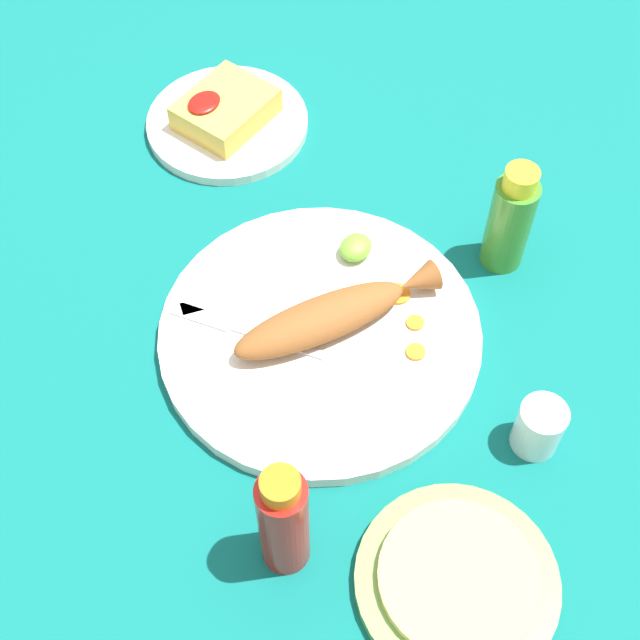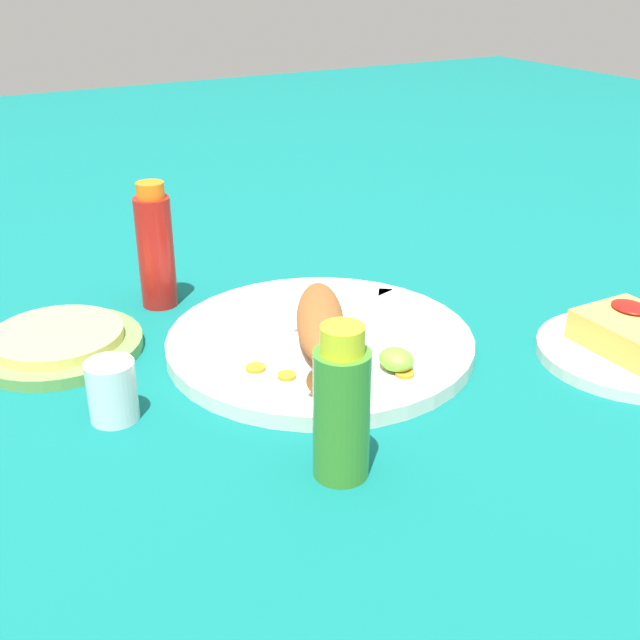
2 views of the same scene
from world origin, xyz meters
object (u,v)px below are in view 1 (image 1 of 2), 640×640
(fried_fish, at_px, (332,315))
(fork_near, at_px, (236,328))
(salt_cup, at_px, (538,429))
(hot_sauce_bottle_green, at_px, (510,220))
(side_plate_fries, at_px, (228,123))
(tortilla_plate, at_px, (457,582))
(main_plate, at_px, (320,334))
(hot_sauce_bottle_red, at_px, (284,521))
(fork_far, at_px, (249,292))

(fried_fish, distance_m, fork_near, 0.11)
(salt_cup, bearing_deg, hot_sauce_bottle_green, -141.62)
(fork_near, height_order, salt_cup, salt_cup)
(hot_sauce_bottle_green, relative_size, side_plate_fries, 0.69)
(tortilla_plate, bearing_deg, fried_fish, -120.89)
(main_plate, distance_m, side_plate_fries, 0.36)
(fried_fish, bearing_deg, hot_sauce_bottle_green, -177.08)
(fried_fish, xyz_separation_m, hot_sauce_bottle_red, (0.23, 0.12, 0.04))
(fork_near, bearing_deg, salt_cup, 178.63)
(main_plate, bearing_deg, side_plate_fries, -123.13)
(fork_far, bearing_deg, main_plate, 129.91)
(main_plate, relative_size, hot_sauce_bottle_green, 2.44)
(tortilla_plate, bearing_deg, hot_sauce_bottle_green, -155.61)
(main_plate, height_order, hot_sauce_bottle_red, hot_sauce_bottle_red)
(fork_near, distance_m, fork_far, 0.05)
(side_plate_fries, bearing_deg, salt_cup, 73.44)
(main_plate, xyz_separation_m, hot_sauce_bottle_green, (-0.22, 0.10, 0.06))
(hot_sauce_bottle_red, xyz_separation_m, tortilla_plate, (-0.07, 0.15, -0.07))
(side_plate_fries, bearing_deg, hot_sauce_bottle_green, 93.66)
(fork_far, height_order, tortilla_plate, fork_far)
(fork_near, relative_size, side_plate_fries, 0.84)
(fork_near, height_order, side_plate_fries, fork_near)
(main_plate, height_order, salt_cup, salt_cup)
(main_plate, bearing_deg, fork_far, -85.05)
(fork_far, distance_m, side_plate_fries, 0.29)
(fork_far, distance_m, hot_sauce_bottle_green, 0.31)
(main_plate, bearing_deg, hot_sauce_bottle_green, 155.08)
(hot_sauce_bottle_red, bearing_deg, fried_fish, -153.40)
(hot_sauce_bottle_red, bearing_deg, fork_far, -133.96)
(hot_sauce_bottle_green, bearing_deg, fork_near, -32.90)
(fried_fish, height_order, side_plate_fries, fried_fish)
(fried_fish, bearing_deg, side_plate_fries, -93.22)
(fried_fish, distance_m, salt_cup, 0.25)
(hot_sauce_bottle_red, bearing_deg, hot_sauce_bottle_green, -177.67)
(main_plate, xyz_separation_m, fried_fish, (-0.01, 0.01, 0.03))
(fried_fish, relative_size, hot_sauce_bottle_red, 1.44)
(fried_fish, height_order, hot_sauce_bottle_red, hot_sauce_bottle_red)
(hot_sauce_bottle_red, relative_size, side_plate_fries, 0.77)
(fried_fish, xyz_separation_m, tortilla_plate, (0.16, 0.26, -0.03))
(main_plate, distance_m, fried_fish, 0.03)
(fried_fish, height_order, tortilla_plate, fried_fish)
(fork_far, height_order, hot_sauce_bottle_green, hot_sauce_bottle_green)
(hot_sauce_bottle_red, xyz_separation_m, hot_sauce_bottle_green, (-0.44, -0.02, -0.01))
(fork_near, relative_size, hot_sauce_bottle_red, 1.09)
(main_plate, distance_m, fork_near, 0.09)
(salt_cup, xyz_separation_m, tortilla_plate, (0.18, 0.02, -0.02))
(fork_near, distance_m, side_plate_fries, 0.34)
(hot_sauce_bottle_red, xyz_separation_m, salt_cup, (-0.25, 0.13, -0.05))
(fried_fish, distance_m, hot_sauce_bottle_green, 0.23)
(salt_cup, bearing_deg, fork_far, -83.56)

